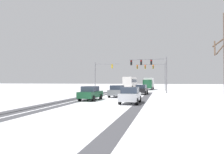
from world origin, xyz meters
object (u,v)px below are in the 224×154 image
(traffic_signal_far_left, at_px, (102,71))
(bus_oncoming, at_px, (130,82))
(car_black_lead, at_px, (141,89))
(car_silver_fourth, at_px, (130,95))
(box_truck_delivery, at_px, (149,83))
(traffic_signal_near_right, at_px, (151,66))
(car_grey_second, at_px, (117,91))
(car_dark_green_third, at_px, (91,93))
(traffic_signal_far_right, at_px, (153,70))

(traffic_signal_far_left, relative_size, bus_oncoming, 0.59)
(car_black_lead, height_order, car_silver_fourth, same)
(car_black_lead, xyz_separation_m, box_truck_delivery, (0.14, 18.98, 0.82))
(traffic_signal_far_left, distance_m, box_truck_delivery, 13.52)
(traffic_signal_far_left, bearing_deg, car_silver_fourth, -67.60)
(traffic_signal_near_right, bearing_deg, box_truck_delivery, 94.70)
(car_black_lead, height_order, car_grey_second, same)
(car_dark_green_third, xyz_separation_m, car_silver_fourth, (4.95, -2.20, 0.00))
(car_grey_second, relative_size, box_truck_delivery, 0.56)
(traffic_signal_far_left, height_order, traffic_signal_near_right, same)
(traffic_signal_near_right, xyz_separation_m, car_black_lead, (-1.50, -2.48, -3.99))
(traffic_signal_far_right, xyz_separation_m, car_dark_green_third, (-6.18, -26.17, -4.00))
(car_silver_fourth, bearing_deg, box_truck_delivery, 90.08)
(traffic_signal_far_right, relative_size, bus_oncoming, 0.62)
(traffic_signal_far_left, xyz_separation_m, car_black_lead, (9.96, -10.43, -3.60))
(bus_oncoming, bearing_deg, car_black_lead, -77.68)
(car_silver_fourth, bearing_deg, traffic_signal_far_left, 112.40)
(traffic_signal_far_left, relative_size, car_dark_green_third, 1.56)
(car_dark_green_third, relative_size, box_truck_delivery, 0.55)
(car_dark_green_third, bearing_deg, traffic_signal_near_right, 66.59)
(car_dark_green_third, bearing_deg, bus_oncoming, 91.49)
(car_silver_fourth, distance_m, bus_oncoming, 40.99)
(traffic_signal_far_right, xyz_separation_m, box_truck_delivery, (-1.28, 4.79, -3.18))
(car_grey_second, height_order, car_dark_green_third, same)
(traffic_signal_near_right, relative_size, car_black_lead, 1.58)
(traffic_signal_far_left, bearing_deg, traffic_signal_near_right, -34.78)
(car_black_lead, distance_m, bus_oncoming, 27.01)
(box_truck_delivery, bearing_deg, traffic_signal_far_left, -139.75)
(traffic_signal_far_left, bearing_deg, car_grey_second, -67.06)
(traffic_signal_far_left, height_order, car_dark_green_third, traffic_signal_far_left)
(box_truck_delivery, bearing_deg, traffic_signal_far_right, -75.01)
(traffic_signal_far_right, xyz_separation_m, car_grey_second, (-4.16, -20.82, -4.00))
(car_black_lead, bearing_deg, traffic_signal_near_right, 58.83)
(car_black_lead, xyz_separation_m, car_dark_green_third, (-4.76, -11.98, 0.00))
(car_dark_green_third, xyz_separation_m, bus_oncoming, (-1.00, 38.34, 1.18))
(car_grey_second, relative_size, car_dark_green_third, 1.01)
(car_dark_green_third, height_order, car_silver_fourth, same)
(traffic_signal_far_right, xyz_separation_m, bus_oncoming, (-7.18, 12.17, -2.82))
(traffic_signal_near_right, xyz_separation_m, traffic_signal_far_right, (-0.08, 11.71, 0.01))
(traffic_signal_near_right, bearing_deg, car_black_lead, -121.17)
(bus_oncoming, bearing_deg, car_grey_second, -84.77)
(traffic_signal_far_left, xyz_separation_m, bus_oncoming, (4.20, 15.93, -2.42))
(traffic_signal_near_right, xyz_separation_m, car_grey_second, (-4.24, -9.10, -3.99))
(car_black_lead, relative_size, bus_oncoming, 0.38)
(car_black_lead, bearing_deg, car_silver_fourth, -89.24)
(traffic_signal_far_right, height_order, bus_oncoming, traffic_signal_far_right)
(car_grey_second, height_order, car_silver_fourth, same)
(traffic_signal_near_right, distance_m, box_truck_delivery, 16.86)
(traffic_signal_far_left, xyz_separation_m, box_truck_delivery, (10.10, 8.55, -2.78))
(car_silver_fourth, bearing_deg, traffic_signal_far_right, 87.51)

